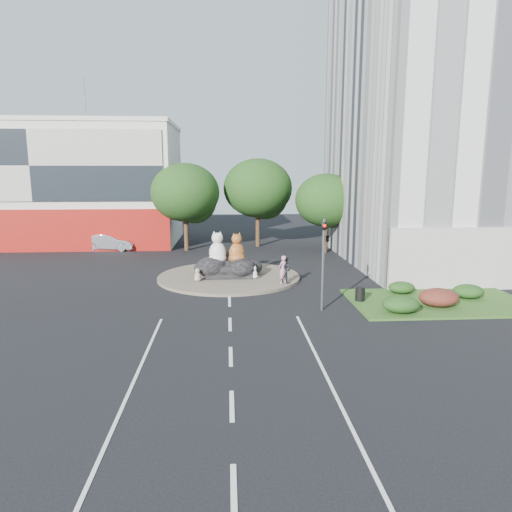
{
  "coord_description": "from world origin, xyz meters",
  "views": [
    {
      "loc": [
        -0.08,
        -21.57,
        7.4
      ],
      "look_at": [
        1.78,
        7.71,
        2.0
      ],
      "focal_mm": 32.0,
      "sensor_mm": 36.0,
      "label": 1
    }
  ],
  "objects_px": {
    "kitten_white": "(254,272)",
    "parked_car": "(110,242)",
    "cat_white": "(217,247)",
    "pedestrian_dark": "(285,270)",
    "kitten_calico": "(198,274)",
    "litter_bin": "(360,294)",
    "pedestrian_pink": "(283,269)",
    "cat_tabby": "(237,248)"
  },
  "relations": [
    {
      "from": "kitten_white",
      "to": "parked_car",
      "type": "relative_size",
      "value": 0.18
    },
    {
      "from": "cat_white",
      "to": "kitten_white",
      "type": "xyz_separation_m",
      "value": [
        2.52,
        -0.91,
        -1.6
      ]
    },
    {
      "from": "pedestrian_dark",
      "to": "cat_white",
      "type": "bearing_deg",
      "value": 17.09
    },
    {
      "from": "kitten_calico",
      "to": "kitten_white",
      "type": "relative_size",
      "value": 1.02
    },
    {
      "from": "cat_white",
      "to": "litter_bin",
      "type": "relative_size",
      "value": 2.86
    },
    {
      "from": "pedestrian_dark",
      "to": "pedestrian_pink",
      "type": "bearing_deg",
      "value": 90.57
    },
    {
      "from": "kitten_calico",
      "to": "pedestrian_dark",
      "type": "xyz_separation_m",
      "value": [
        5.79,
        -0.8,
        0.42
      ]
    },
    {
      "from": "cat_tabby",
      "to": "pedestrian_pink",
      "type": "height_order",
      "value": "cat_tabby"
    },
    {
      "from": "pedestrian_dark",
      "to": "litter_bin",
      "type": "relative_size",
      "value": 2.18
    },
    {
      "from": "cat_tabby",
      "to": "pedestrian_pink",
      "type": "bearing_deg",
      "value": -62.46
    },
    {
      "from": "pedestrian_dark",
      "to": "cat_tabby",
      "type": "bearing_deg",
      "value": 6.56
    },
    {
      "from": "cat_white",
      "to": "parked_car",
      "type": "height_order",
      "value": "cat_white"
    },
    {
      "from": "cat_tabby",
      "to": "litter_bin",
      "type": "xyz_separation_m",
      "value": [
        6.93,
        -6.67,
        -1.66
      ]
    },
    {
      "from": "litter_bin",
      "to": "pedestrian_dark",
      "type": "bearing_deg",
      "value": 131.6
    },
    {
      "from": "cat_white",
      "to": "litter_bin",
      "type": "distance_m",
      "value": 10.7
    },
    {
      "from": "cat_white",
      "to": "cat_tabby",
      "type": "distance_m",
      "value": 1.36
    },
    {
      "from": "parked_car",
      "to": "kitten_white",
      "type": "bearing_deg",
      "value": -128.55
    },
    {
      "from": "kitten_calico",
      "to": "parked_car",
      "type": "height_order",
      "value": "parked_car"
    },
    {
      "from": "cat_tabby",
      "to": "litter_bin",
      "type": "bearing_deg",
      "value": -65.88
    },
    {
      "from": "kitten_calico",
      "to": "parked_car",
      "type": "bearing_deg",
      "value": 167.56
    },
    {
      "from": "litter_bin",
      "to": "kitten_white",
      "type": "bearing_deg",
      "value": 135.64
    },
    {
      "from": "cat_tabby",
      "to": "parked_car",
      "type": "height_order",
      "value": "cat_tabby"
    },
    {
      "from": "pedestrian_dark",
      "to": "parked_car",
      "type": "height_order",
      "value": "pedestrian_dark"
    },
    {
      "from": "cat_white",
      "to": "parked_car",
      "type": "relative_size",
      "value": 0.47
    },
    {
      "from": "cat_tabby",
      "to": "parked_car",
      "type": "bearing_deg",
      "value": 111.84
    },
    {
      "from": "pedestrian_pink",
      "to": "cat_tabby",
      "type": "bearing_deg",
      "value": -80.59
    },
    {
      "from": "cat_tabby",
      "to": "litter_bin",
      "type": "distance_m",
      "value": 9.76
    },
    {
      "from": "pedestrian_dark",
      "to": "kitten_calico",
      "type": "bearing_deg",
      "value": 36.02
    },
    {
      "from": "pedestrian_pink",
      "to": "parked_car",
      "type": "distance_m",
      "value": 21.11
    },
    {
      "from": "cat_white",
      "to": "litter_bin",
      "type": "bearing_deg",
      "value": -22.6
    },
    {
      "from": "kitten_calico",
      "to": "kitten_white",
      "type": "bearing_deg",
      "value": 52.12
    },
    {
      "from": "cat_tabby",
      "to": "kitten_calico",
      "type": "height_order",
      "value": "cat_tabby"
    },
    {
      "from": "parked_car",
      "to": "litter_bin",
      "type": "distance_m",
      "value": 26.84
    },
    {
      "from": "cat_white",
      "to": "kitten_white",
      "type": "bearing_deg",
      "value": -4.21
    },
    {
      "from": "kitten_calico",
      "to": "litter_bin",
      "type": "relative_size",
      "value": 1.12
    },
    {
      "from": "cat_tabby",
      "to": "parked_car",
      "type": "relative_size",
      "value": 0.44
    },
    {
      "from": "pedestrian_dark",
      "to": "litter_bin",
      "type": "height_order",
      "value": "pedestrian_dark"
    },
    {
      "from": "kitten_calico",
      "to": "litter_bin",
      "type": "xyz_separation_m",
      "value": [
        9.61,
        -5.09,
        -0.13
      ]
    },
    {
      "from": "cat_white",
      "to": "parked_car",
      "type": "distance_m",
      "value": 16.47
    },
    {
      "from": "kitten_calico",
      "to": "litter_bin",
      "type": "height_order",
      "value": "kitten_calico"
    },
    {
      "from": "kitten_calico",
      "to": "pedestrian_pink",
      "type": "bearing_deg",
      "value": 34.51
    },
    {
      "from": "kitten_white",
      "to": "pedestrian_pink",
      "type": "bearing_deg",
      "value": -77.13
    }
  ]
}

